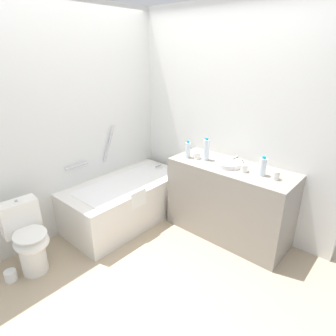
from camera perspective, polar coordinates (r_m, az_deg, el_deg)
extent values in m
plane|color=tan|center=(3.09, -4.62, -19.07)|extent=(3.67, 3.67, 0.00)
cube|color=silver|center=(3.43, -20.15, 8.09)|extent=(3.07, 0.10, 2.55)
cube|color=silver|center=(3.50, 11.31, 9.30)|extent=(0.10, 2.79, 2.55)
cube|color=silver|center=(3.71, -8.31, -6.52)|extent=(1.54, 0.75, 0.53)
cube|color=white|center=(3.60, -8.51, -3.37)|extent=(1.26, 0.54, 0.09)
cylinder|color=#BCBCC1|center=(3.95, -1.99, 0.49)|extent=(0.09, 0.03, 0.03)
cylinder|color=#BCBCC1|center=(3.73, -11.65, 4.76)|extent=(0.21, 0.03, 0.45)
cylinder|color=#BCBCC1|center=(3.53, -17.66, 0.44)|extent=(0.29, 0.03, 0.03)
cube|color=white|center=(3.29, -5.95, -6.07)|extent=(0.22, 0.03, 0.20)
cylinder|color=white|center=(3.21, -25.22, -15.41)|extent=(0.24, 0.24, 0.37)
ellipsoid|color=white|center=(3.07, -25.51, -13.05)|extent=(0.35, 0.40, 0.14)
ellipsoid|color=white|center=(3.03, -25.78, -11.74)|extent=(0.33, 0.38, 0.02)
cube|color=white|center=(3.18, -27.37, -8.58)|extent=(0.36, 0.20, 0.34)
cylinder|color=#B7B7BC|center=(3.10, -27.94, -5.80)|extent=(0.03, 0.03, 0.01)
cube|color=gray|center=(3.39, 11.95, -6.50)|extent=(0.55, 1.39, 0.87)
cylinder|color=white|center=(3.20, 11.96, 0.86)|extent=(0.29, 0.29, 0.05)
cylinder|color=#B4B4B9|center=(3.36, 13.56, 1.82)|extent=(0.02, 0.02, 0.06)
cylinder|color=#B4B4B9|center=(3.30, 13.13, 2.05)|extent=(0.12, 0.02, 0.02)
cylinder|color=#B4B4B9|center=(3.34, 14.45, 1.38)|extent=(0.03, 0.03, 0.04)
cylinder|color=#B4B4B9|center=(3.39, 12.66, 1.87)|extent=(0.03, 0.03, 0.04)
cylinder|color=silver|center=(3.36, 3.97, 3.56)|extent=(0.06, 0.06, 0.18)
cylinder|color=teal|center=(3.33, 4.02, 5.24)|extent=(0.03, 0.03, 0.02)
cylinder|color=silver|center=(3.30, 7.62, 3.56)|extent=(0.06, 0.06, 0.24)
cylinder|color=teal|center=(3.26, 7.73, 5.74)|extent=(0.04, 0.04, 0.02)
cylinder|color=silver|center=(3.02, 18.31, 0.19)|extent=(0.07, 0.07, 0.18)
cylinder|color=teal|center=(2.98, 18.55, 2.01)|extent=(0.04, 0.04, 0.02)
cylinder|color=white|center=(3.08, 14.90, -0.03)|extent=(0.07, 0.07, 0.08)
cylinder|color=white|center=(3.36, 5.72, 2.52)|extent=(0.08, 0.08, 0.08)
cylinder|color=white|center=(2.99, 20.62, -1.33)|extent=(0.07, 0.07, 0.09)
cylinder|color=white|center=(3.28, -28.79, -18.24)|extent=(0.11, 0.11, 0.11)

